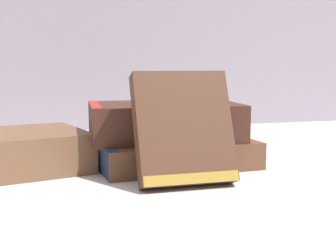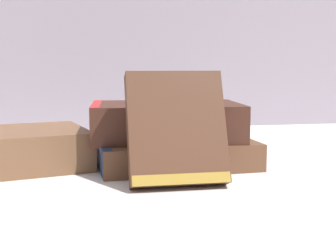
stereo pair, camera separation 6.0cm
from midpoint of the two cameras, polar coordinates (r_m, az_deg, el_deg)
ground_plane at (r=0.62m, az=-0.91°, el=-5.52°), size 3.00×3.00×0.00m
book_flat_bottom at (r=0.65m, az=3.01°, el=-3.28°), size 0.22×0.15×0.04m
book_flat_top at (r=0.65m, az=1.98°, el=0.57°), size 0.21×0.14×0.05m
book_leaning_front at (r=0.54m, az=4.27°, el=-0.83°), size 0.11×0.07×0.13m
pocket_watch at (r=0.63m, az=4.69°, el=2.91°), size 0.06×0.06×0.01m
reading_glasses at (r=0.80m, az=-2.99°, el=-2.32°), size 0.10×0.05×0.00m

